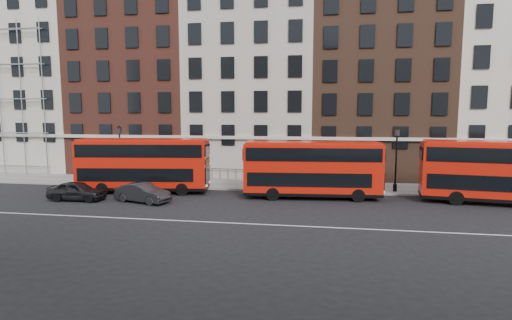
% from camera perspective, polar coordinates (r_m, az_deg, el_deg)
% --- Properties ---
extents(ground, '(120.00, 120.00, 0.00)m').
position_cam_1_polar(ground, '(26.64, -6.93, -7.58)').
color(ground, black).
rests_on(ground, ground).
extents(pavement, '(80.00, 5.00, 0.15)m').
position_cam_1_polar(pavement, '(36.59, -2.35, -3.47)').
color(pavement, gray).
rests_on(pavement, ground).
extents(kerb, '(80.00, 0.30, 0.16)m').
position_cam_1_polar(kerb, '(34.19, -3.20, -4.20)').
color(kerb, gray).
rests_on(kerb, ground).
extents(road_centre_line, '(70.00, 0.12, 0.01)m').
position_cam_1_polar(road_centre_line, '(24.79, -8.23, -8.69)').
color(road_centre_line, white).
rests_on(road_centre_line, ground).
extents(building_terrace, '(64.00, 11.95, 22.00)m').
position_cam_1_polar(building_terrace, '(43.47, -0.83, 11.60)').
color(building_terrace, beige).
rests_on(building_terrace, ground).
extents(bus_b, '(10.87, 3.86, 4.47)m').
position_cam_1_polar(bus_b, '(34.12, -15.86, -0.53)').
color(bus_b, red).
rests_on(bus_b, ground).
extents(bus_c, '(10.60, 3.30, 4.38)m').
position_cam_1_polar(bus_c, '(30.93, 7.94, -1.15)').
color(bus_c, red).
rests_on(bus_c, ground).
extents(bus_d, '(11.09, 4.03, 4.56)m').
position_cam_1_polar(bus_d, '(33.47, 31.66, -1.34)').
color(bus_d, red).
rests_on(bus_d, ground).
extents(car_rear, '(4.33, 1.87, 1.46)m').
position_cam_1_polar(car_rear, '(33.04, -24.21, -4.04)').
color(car_rear, black).
rests_on(car_rear, ground).
extents(car_front, '(4.55, 2.67, 1.42)m').
position_cam_1_polar(car_front, '(30.71, -15.89, -4.52)').
color(car_front, '#232326').
rests_on(car_front, ground).
extents(lamp_post_left, '(0.44, 0.44, 5.33)m').
position_cam_1_polar(lamp_post_left, '(37.85, -18.85, 1.10)').
color(lamp_post_left, black).
rests_on(lamp_post_left, pavement).
extents(lamp_post_right, '(0.44, 0.44, 5.33)m').
position_cam_1_polar(lamp_post_right, '(34.45, 19.40, 0.55)').
color(lamp_post_right, black).
rests_on(lamp_post_right, pavement).
extents(traffic_light, '(0.25, 0.45, 3.27)m').
position_cam_1_polar(traffic_light, '(35.90, 31.83, -0.87)').
color(traffic_light, black).
rests_on(traffic_light, pavement).
extents(iron_railings, '(6.60, 0.06, 1.00)m').
position_cam_1_polar(iron_railings, '(38.62, -1.70, -2.06)').
color(iron_railings, black).
rests_on(iron_railings, pavement).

